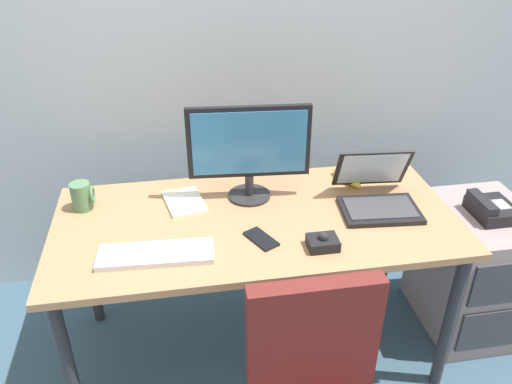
{
  "coord_description": "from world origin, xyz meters",
  "views": [
    {
      "loc": [
        -0.29,
        -1.7,
        1.85
      ],
      "look_at": [
        0.0,
        0.0,
        0.84
      ],
      "focal_mm": 36.23,
      "sensor_mm": 36.0,
      "label": 1
    }
  ],
  "objects_px": {
    "laptop": "(377,194)",
    "monitor_main": "(248,148)",
    "desk_phone": "(491,209)",
    "keyboard": "(156,254)",
    "trackball_mouse": "(323,242)",
    "paper_notepad": "(184,202)",
    "coffee_mug": "(82,196)",
    "banana": "(347,178)",
    "cell_phone": "(261,239)",
    "file_cabinet": "(474,269)"
  },
  "relations": [
    {
      "from": "monitor_main",
      "to": "laptop",
      "type": "height_order",
      "value": "monitor_main"
    },
    {
      "from": "keyboard",
      "to": "cell_phone",
      "type": "height_order",
      "value": "keyboard"
    },
    {
      "from": "monitor_main",
      "to": "trackball_mouse",
      "type": "bearing_deg",
      "value": -62.39
    },
    {
      "from": "keyboard",
      "to": "trackball_mouse",
      "type": "distance_m",
      "value": 0.6
    },
    {
      "from": "monitor_main",
      "to": "laptop",
      "type": "distance_m",
      "value": 0.56
    },
    {
      "from": "keyboard",
      "to": "paper_notepad",
      "type": "height_order",
      "value": "keyboard"
    },
    {
      "from": "monitor_main",
      "to": "coffee_mug",
      "type": "distance_m",
      "value": 0.7
    },
    {
      "from": "coffee_mug",
      "to": "banana",
      "type": "distance_m",
      "value": 1.13
    },
    {
      "from": "keyboard",
      "to": "banana",
      "type": "height_order",
      "value": "banana"
    },
    {
      "from": "laptop",
      "to": "banana",
      "type": "xyz_separation_m",
      "value": [
        -0.06,
        0.21,
        -0.03
      ]
    },
    {
      "from": "cell_phone",
      "to": "file_cabinet",
      "type": "bearing_deg",
      "value": -18.3
    },
    {
      "from": "desk_phone",
      "to": "laptop",
      "type": "xyz_separation_m",
      "value": [
        -0.53,
        0.02,
        0.12
      ]
    },
    {
      "from": "laptop",
      "to": "trackball_mouse",
      "type": "relative_size",
      "value": 3.16
    },
    {
      "from": "trackball_mouse",
      "to": "monitor_main",
      "type": "bearing_deg",
      "value": 117.61
    },
    {
      "from": "keyboard",
      "to": "laptop",
      "type": "distance_m",
      "value": 0.93
    },
    {
      "from": "banana",
      "to": "desk_phone",
      "type": "bearing_deg",
      "value": -20.86
    },
    {
      "from": "keyboard",
      "to": "coffee_mug",
      "type": "distance_m",
      "value": 0.48
    },
    {
      "from": "banana",
      "to": "file_cabinet",
      "type": "bearing_deg",
      "value": -19.2
    },
    {
      "from": "paper_notepad",
      "to": "monitor_main",
      "type": "bearing_deg",
      "value": 1.08
    },
    {
      "from": "monitor_main",
      "to": "cell_phone",
      "type": "bearing_deg",
      "value": -90.57
    },
    {
      "from": "keyboard",
      "to": "banana",
      "type": "xyz_separation_m",
      "value": [
        0.84,
        0.41,
        0.01
      ]
    },
    {
      "from": "laptop",
      "to": "cell_phone",
      "type": "xyz_separation_m",
      "value": [
        -0.51,
        -0.17,
        -0.05
      ]
    },
    {
      "from": "trackball_mouse",
      "to": "paper_notepad",
      "type": "distance_m",
      "value": 0.63
    },
    {
      "from": "file_cabinet",
      "to": "monitor_main",
      "type": "distance_m",
      "value": 1.24
    },
    {
      "from": "coffee_mug",
      "to": "cell_phone",
      "type": "height_order",
      "value": "coffee_mug"
    },
    {
      "from": "keyboard",
      "to": "desk_phone",
      "type": "bearing_deg",
      "value": 7.57
    },
    {
      "from": "desk_phone",
      "to": "banana",
      "type": "distance_m",
      "value": 0.64
    },
    {
      "from": "file_cabinet",
      "to": "keyboard",
      "type": "distance_m",
      "value": 1.51
    },
    {
      "from": "paper_notepad",
      "to": "laptop",
      "type": "bearing_deg",
      "value": -10.58
    },
    {
      "from": "laptop",
      "to": "cell_phone",
      "type": "bearing_deg",
      "value": -161.84
    },
    {
      "from": "laptop",
      "to": "file_cabinet",
      "type": "bearing_deg",
      "value": -0.06
    },
    {
      "from": "monitor_main",
      "to": "paper_notepad",
      "type": "height_order",
      "value": "monitor_main"
    },
    {
      "from": "paper_notepad",
      "to": "cell_phone",
      "type": "distance_m",
      "value": 0.41
    },
    {
      "from": "desk_phone",
      "to": "file_cabinet",
      "type": "bearing_deg",
      "value": 63.22
    },
    {
      "from": "keyboard",
      "to": "trackball_mouse",
      "type": "relative_size",
      "value": 3.79
    },
    {
      "from": "paper_notepad",
      "to": "banana",
      "type": "distance_m",
      "value": 0.73
    },
    {
      "from": "laptop",
      "to": "coffee_mug",
      "type": "xyz_separation_m",
      "value": [
        -1.19,
        0.17,
        0.01
      ]
    },
    {
      "from": "laptop",
      "to": "paper_notepad",
      "type": "bearing_deg",
      "value": 169.42
    },
    {
      "from": "desk_phone",
      "to": "paper_notepad",
      "type": "xyz_separation_m",
      "value": [
        -1.31,
        0.16,
        0.07
      ]
    },
    {
      "from": "keyboard",
      "to": "banana",
      "type": "bearing_deg",
      "value": 26.18
    },
    {
      "from": "file_cabinet",
      "to": "monitor_main",
      "type": "bearing_deg",
      "value": 171.74
    },
    {
      "from": "keyboard",
      "to": "banana",
      "type": "relative_size",
      "value": 2.19
    },
    {
      "from": "laptop",
      "to": "monitor_main",
      "type": "bearing_deg",
      "value": 163.47
    },
    {
      "from": "keyboard",
      "to": "coffee_mug",
      "type": "xyz_separation_m",
      "value": [
        -0.29,
        0.38,
        0.04
      ]
    },
    {
      "from": "file_cabinet",
      "to": "trackball_mouse",
      "type": "distance_m",
      "value": 0.98
    },
    {
      "from": "monitor_main",
      "to": "keyboard",
      "type": "bearing_deg",
      "value": -137.49
    },
    {
      "from": "file_cabinet",
      "to": "coffee_mug",
      "type": "distance_m",
      "value": 1.8
    },
    {
      "from": "laptop",
      "to": "cell_phone",
      "type": "relative_size",
      "value": 2.45
    },
    {
      "from": "file_cabinet",
      "to": "desk_phone",
      "type": "xyz_separation_m",
      "value": [
        -0.01,
        -0.02,
        0.35
      ]
    },
    {
      "from": "coffee_mug",
      "to": "trackball_mouse",
      "type": "bearing_deg",
      "value": -25.38
    }
  ]
}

